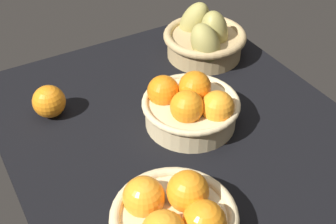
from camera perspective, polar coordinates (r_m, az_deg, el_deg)
name	(u,v)px	position (r cm, az deg, el deg)	size (l,w,h in cm)	color
market_tray	(181,134)	(99.71, 1.67, -2.76)	(84.00, 72.00, 3.00)	black
basket_near_right	(174,217)	(77.30, 0.79, -13.04)	(21.62, 21.62, 10.11)	#D3BC8C
basket_center	(191,106)	(97.18, 2.85, 0.70)	(21.12, 21.12, 11.77)	#D3BC8C
basket_far_left_pears	(204,39)	(120.33, 4.57, 9.11)	(23.75, 21.65, 14.12)	tan
loose_orange_front_gap	(49,101)	(103.51, -14.69, 1.28)	(7.34, 7.34, 7.34)	orange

